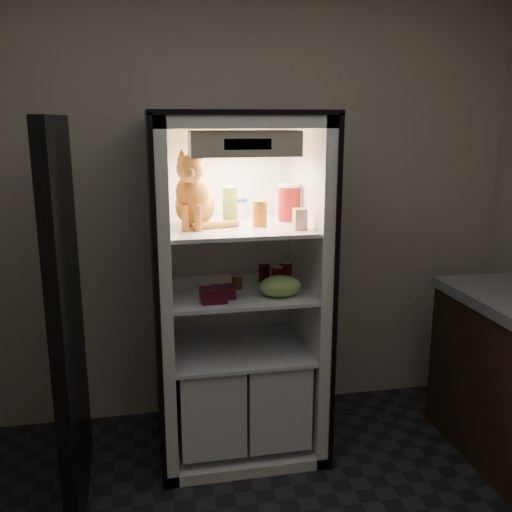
{
  "coord_description": "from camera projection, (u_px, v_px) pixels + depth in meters",
  "views": [
    {
      "loc": [
        -0.48,
        -1.57,
        1.84
      ],
      "look_at": [
        0.1,
        1.32,
        1.12
      ],
      "focal_mm": 40.0,
      "sensor_mm": 36.0,
      "label": 1
    }
  ],
  "objects": [
    {
      "name": "berry_box_left",
      "position": [
        213.0,
        295.0,
        2.86
      ],
      "size": [
        0.13,
        0.13,
        0.06
      ],
      "primitive_type": "cube",
      "color": "#520D23",
      "rests_on": "refrigerator"
    },
    {
      "name": "soda_can_b",
      "position": [
        285.0,
        273.0,
        3.12
      ],
      "size": [
        0.07,
        0.07,
        0.13
      ],
      "color": "black",
      "rests_on": "refrigerator"
    },
    {
      "name": "fridge_door",
      "position": [
        68.0,
        323.0,
        2.63
      ],
      "size": [
        0.08,
        0.87,
        1.85
      ],
      "rotation": [
        0.0,
        0.0,
        0.02
      ],
      "color": "black",
      "rests_on": "floor"
    },
    {
      "name": "soda_can_c",
      "position": [
        277.0,
        277.0,
        3.07
      ],
      "size": [
        0.07,
        0.07,
        0.12
      ],
      "color": "black",
      "rests_on": "refrigerator"
    },
    {
      "name": "berry_box_right",
      "position": [
        224.0,
        292.0,
        2.92
      ],
      "size": [
        0.11,
        0.11,
        0.06
      ],
      "primitive_type": "cube",
      "color": "#520D23",
      "rests_on": "refrigerator"
    },
    {
      "name": "salsa_jar",
      "position": [
        260.0,
        214.0,
        2.93
      ],
      "size": [
        0.08,
        0.08,
        0.13
      ],
      "color": "maroon",
      "rests_on": "refrigerator"
    },
    {
      "name": "mayo_tub",
      "position": [
        240.0,
        209.0,
        3.13
      ],
      "size": [
        0.09,
        0.09,
        0.12
      ],
      "color": "white",
      "rests_on": "refrigerator"
    },
    {
      "name": "soda_can_a",
      "position": [
        264.0,
        272.0,
        3.18
      ],
      "size": [
        0.06,
        0.06,
        0.11
      ],
      "color": "black",
      "rests_on": "refrigerator"
    },
    {
      "name": "cream_carton",
      "position": [
        300.0,
        219.0,
        2.85
      ],
      "size": [
        0.06,
        0.06,
        0.11
      ],
      "primitive_type": "cube",
      "color": "white",
      "rests_on": "refrigerator"
    },
    {
      "name": "grape_bag",
      "position": [
        280.0,
        286.0,
        2.93
      ],
      "size": [
        0.22,
        0.16,
        0.11
      ],
      "primitive_type": "ellipsoid",
      "color": "#9ACC5F",
      "rests_on": "refrigerator"
    },
    {
      "name": "room_shell",
      "position": [
        313.0,
        195.0,
        1.64
      ],
      "size": [
        3.6,
        3.6,
        3.6
      ],
      "color": "white",
      "rests_on": "floor"
    },
    {
      "name": "tabby_cat",
      "position": [
        194.0,
        197.0,
        2.9
      ],
      "size": [
        0.34,
        0.4,
        0.41
      ],
      "rotation": [
        0.0,
        0.0,
        -0.2
      ],
      "color": "#B04616",
      "rests_on": "refrigerator"
    },
    {
      "name": "condiment_jar",
      "position": [
        237.0,
        281.0,
        3.06
      ],
      "size": [
        0.06,
        0.06,
        0.08
      ],
      "color": "#513017",
      "rests_on": "refrigerator"
    },
    {
      "name": "parmesan_shaker",
      "position": [
        230.0,
        206.0,
        2.96
      ],
      "size": [
        0.08,
        0.08,
        0.2
      ],
      "color": "#25893C",
      "rests_on": "refrigerator"
    },
    {
      "name": "pepper_jar",
      "position": [
        289.0,
        202.0,
        3.09
      ],
      "size": [
        0.12,
        0.12,
        0.2
      ],
      "color": "maroon",
      "rests_on": "refrigerator"
    },
    {
      "name": "refrigerator",
      "position": [
        237.0,
        312.0,
        3.16
      ],
      "size": [
        0.9,
        0.72,
        1.88
      ],
      "color": "white",
      "rests_on": "floor"
    }
  ]
}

